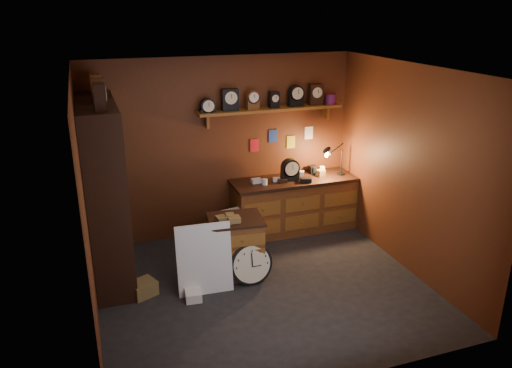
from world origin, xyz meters
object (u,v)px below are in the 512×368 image
object	(u,v)px
shelving_unit	(102,185)
workbench	(295,202)
big_round_clock	(251,264)
low_cabinet	(236,244)

from	to	relation	value
shelving_unit	workbench	xyz separation A→B (m)	(2.84, 0.49, -0.78)
workbench	big_round_clock	world-z (taller)	workbench
low_cabinet	workbench	bearing A→B (deg)	44.98
shelving_unit	workbench	distance (m)	2.99
shelving_unit	low_cabinet	size ratio (longest dim) A/B	2.92
low_cabinet	big_round_clock	size ratio (longest dim) A/B	1.60
shelving_unit	big_round_clock	world-z (taller)	shelving_unit
shelving_unit	low_cabinet	xyz separation A→B (m)	(1.57, -0.52, -0.82)
workbench	shelving_unit	bearing A→B (deg)	-170.13
low_cabinet	shelving_unit	bearing A→B (deg)	168.08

